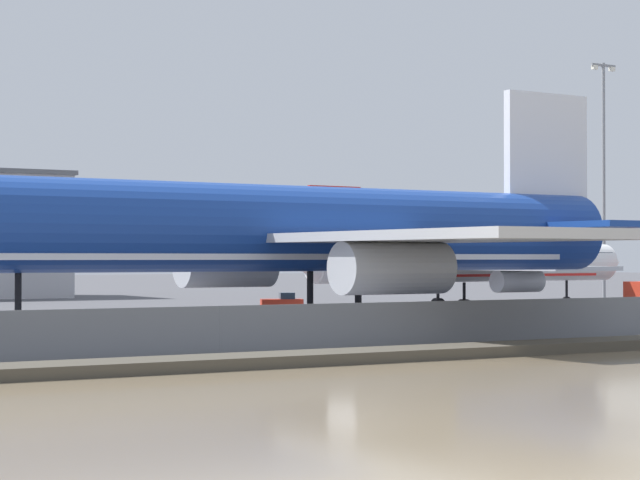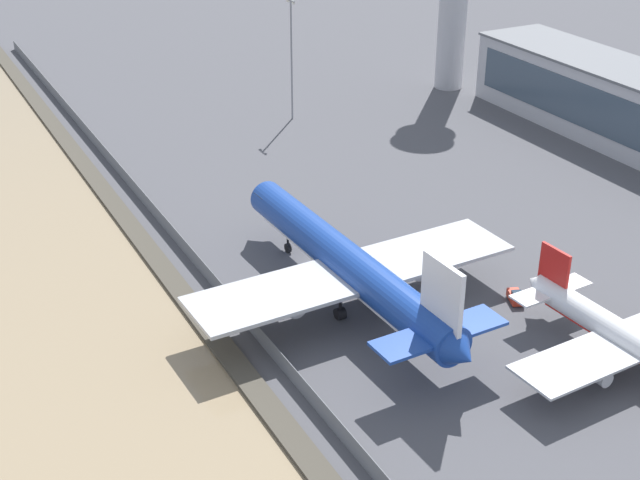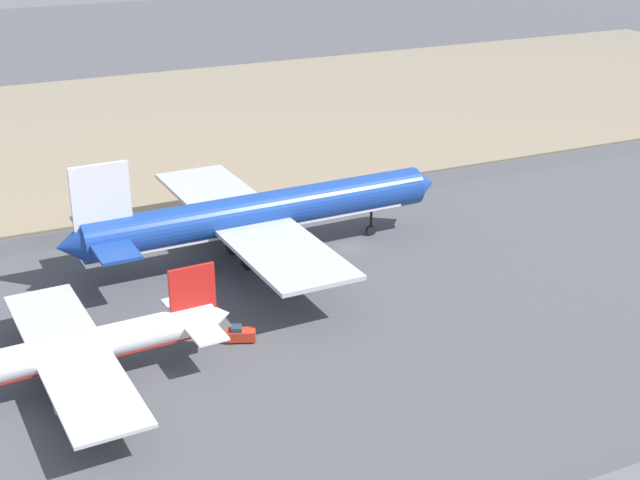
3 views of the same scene
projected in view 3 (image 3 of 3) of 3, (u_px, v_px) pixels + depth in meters
The scene contains 7 objects.
ground_plane at pixel (346, 247), 120.02m from camera, with size 500.00×500.00×0.00m, color #4C4C51.
waterfront_lagoon at pixel (189, 122), 179.36m from camera, with size 320.00×98.00×0.01m.
shoreline_seawall at pixel (287, 198), 137.06m from camera, with size 320.00×3.00×0.50m.
perimeter_fence at pixel (298, 202), 132.94m from camera, with size 280.00×0.10×2.34m.
cargo_jet_blue at pixel (257, 215), 114.52m from camera, with size 52.73×44.95×15.74m.
passenger_jet_white_red at pixel (60, 354), 85.75m from camera, with size 36.62×31.55×10.31m.
baggage_tug at pixel (240, 334), 95.84m from camera, with size 3.57×2.68×1.80m.
Camera 3 is at (49.97, 98.48, 47.15)m, focal length 50.00 mm.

